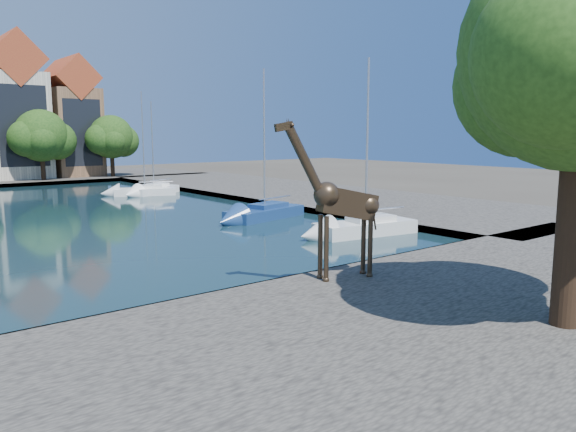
% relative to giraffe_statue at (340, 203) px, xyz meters
% --- Properties ---
extents(ground, '(160.00, 160.00, 0.00)m').
position_rel_giraffe_statue_xyz_m(ground, '(-6.12, 1.41, -3.29)').
color(ground, '#38332B').
rests_on(ground, ground).
extents(water_basin, '(38.00, 50.00, 0.08)m').
position_rel_giraffe_statue_xyz_m(water_basin, '(-6.12, 25.41, -3.25)').
color(water_basin, black).
rests_on(water_basin, ground).
extents(near_quay, '(50.00, 14.00, 0.50)m').
position_rel_giraffe_statue_xyz_m(near_quay, '(-6.12, -5.59, -3.04)').
color(near_quay, '#545048').
rests_on(near_quay, ground).
extents(right_quay, '(14.00, 52.00, 0.50)m').
position_rel_giraffe_statue_xyz_m(right_quay, '(18.88, 25.41, -3.04)').
color(right_quay, '#545048').
rests_on(right_quay, ground).
extents(townhouse_east_mid, '(6.43, 9.18, 16.65)m').
position_rel_giraffe_statue_xyz_m(townhouse_east_mid, '(2.38, 57.40, 4.82)').
color(townhouse_east_mid, beige).
rests_on(townhouse_east_mid, far_quay).
extents(townhouse_east_end, '(5.44, 9.18, 14.43)m').
position_rel_giraffe_statue_xyz_m(townhouse_east_end, '(8.88, 57.40, 3.82)').
color(townhouse_east_end, brown).
rests_on(townhouse_east_end, far_quay).
extents(far_tree_east, '(7.54, 5.80, 7.84)m').
position_rel_giraffe_statue_xyz_m(far_tree_east, '(3.99, 51.91, 1.95)').
color(far_tree_east, '#332114').
rests_on(far_tree_east, far_quay).
extents(far_tree_far_east, '(6.76, 5.20, 7.36)m').
position_rel_giraffe_statue_xyz_m(far_tree_far_east, '(11.98, 51.91, 1.79)').
color(far_tree_far_east, '#332114').
rests_on(far_tree_far_east, far_quay).
extents(giraffe_statue, '(3.91, 1.50, 5.67)m').
position_rel_giraffe_statue_xyz_m(giraffe_statue, '(0.00, 0.00, 0.00)').
color(giraffe_statue, '#37291B').
rests_on(giraffe_statue, near_quay).
extents(sailboat_right_a, '(6.15, 2.97, 9.71)m').
position_rel_giraffe_statue_xyz_m(sailboat_right_a, '(8.88, 7.11, -2.63)').
color(sailboat_right_a, silver).
rests_on(sailboat_right_a, water_basin).
extents(sailboat_right_b, '(6.35, 3.49, 9.79)m').
position_rel_giraffe_statue_xyz_m(sailboat_right_b, '(8.00, 15.49, -2.66)').
color(sailboat_right_b, navy).
rests_on(sailboat_right_b, water_basin).
extents(sailboat_right_c, '(5.74, 3.94, 9.33)m').
position_rel_giraffe_statue_xyz_m(sailboat_right_c, '(7.76, 33.75, -2.70)').
color(sailboat_right_c, silver).
rests_on(sailboat_right_c, water_basin).
extents(sailboat_right_d, '(5.52, 3.80, 8.51)m').
position_rel_giraffe_statue_xyz_m(sailboat_right_d, '(8.88, 34.23, -2.69)').
color(sailboat_right_d, white).
rests_on(sailboat_right_d, water_basin).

